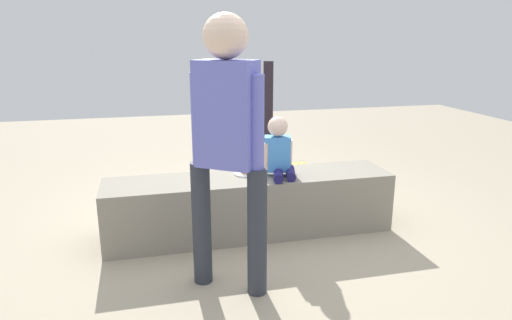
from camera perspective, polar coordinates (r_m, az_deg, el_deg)
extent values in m
plane|color=tan|center=(3.85, -0.74, -9.05)|extent=(12.00, 12.00, 0.00)
cube|color=gray|center=(3.76, -0.75, -5.65)|extent=(2.33, 0.50, 0.49)
cylinder|color=#1C1852|center=(3.59, 2.82, -1.90)|extent=(0.14, 0.26, 0.08)
cylinder|color=#1C1852|center=(3.65, 4.34, -1.64)|extent=(0.14, 0.26, 0.08)
cube|color=#448BD5|center=(3.67, 2.70, 0.80)|extent=(0.24, 0.18, 0.28)
sphere|color=beige|center=(3.62, 2.74, 4.22)|extent=(0.16, 0.16, 0.16)
cylinder|color=beige|center=(3.62, 1.15, 0.51)|extent=(0.05, 0.05, 0.21)
cylinder|color=beige|center=(3.74, 4.20, 0.95)|extent=(0.05, 0.05, 0.21)
cylinder|color=#2B2F39|center=(2.85, 0.14, -9.12)|extent=(0.12, 0.12, 0.83)
cylinder|color=#2B2F39|center=(2.99, -6.84, -7.95)|extent=(0.12, 0.12, 0.83)
cube|color=#6368C9|center=(2.70, -3.69, 5.74)|extent=(0.41, 0.37, 0.63)
sphere|color=beige|center=(2.66, -3.86, 15.27)|extent=(0.26, 0.26, 0.26)
cylinder|color=#6368C9|center=(2.64, -0.02, 4.26)|extent=(0.10, 0.10, 0.60)
cylinder|color=#6368C9|center=(2.79, -7.12, 4.75)|extent=(0.10, 0.10, 0.60)
cylinder|color=white|center=(3.75, -1.15, -1.66)|extent=(0.22, 0.22, 0.01)
cylinder|color=#926139|center=(3.74, -1.15, -1.25)|extent=(0.10, 0.10, 0.04)
cylinder|color=pink|center=(3.73, -1.15, -0.86)|extent=(0.10, 0.10, 0.01)
cube|color=silver|center=(3.75, -0.21, -1.51)|extent=(0.11, 0.04, 0.00)
cube|color=gold|center=(4.93, 5.27, -1.91)|extent=(0.19, 0.11, 0.26)
torus|color=white|center=(4.88, 4.84, -0.47)|extent=(0.08, 0.01, 0.08)
torus|color=white|center=(4.91, 5.76, -0.40)|extent=(0.08, 0.01, 0.08)
cylinder|color=black|center=(5.30, 1.48, -1.89)|extent=(0.36, 0.36, 0.04)
cylinder|color=black|center=(5.14, 1.53, 5.17)|extent=(0.11, 0.11, 1.28)
cylinder|color=silver|center=(4.86, -0.31, -2.77)|extent=(0.06, 0.06, 0.16)
cone|color=silver|center=(4.83, -0.31, -1.71)|extent=(0.05, 0.05, 0.03)
cylinder|color=blue|center=(4.82, -0.31, -1.46)|extent=(0.03, 0.03, 0.02)
cylinder|color=red|center=(4.57, -1.24, -4.29)|extent=(0.09, 0.09, 0.11)
cube|color=white|center=(4.49, -12.23, -5.02)|extent=(0.34, 0.34, 0.11)
cube|color=black|center=(4.48, 2.11, -4.15)|extent=(0.33, 0.11, 0.19)
torus|color=black|center=(4.45, 2.12, -2.99)|extent=(0.24, 0.01, 0.24)
cube|color=brown|center=(4.13, -8.54, -5.88)|extent=(0.27, 0.15, 0.21)
torus|color=brown|center=(4.09, -8.60, -4.49)|extent=(0.20, 0.01, 0.20)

